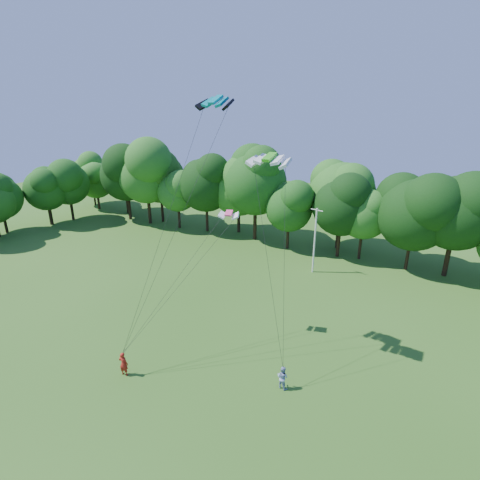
% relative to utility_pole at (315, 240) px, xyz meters
% --- Properties ---
extents(ground, '(160.00, 160.00, 0.00)m').
position_rel_utility_pole_xyz_m(ground, '(-2.82, -28.53, -4.05)').
color(ground, '#2D5C19').
rests_on(ground, ground).
extents(utility_pole, '(1.54, 0.51, 7.87)m').
position_rel_utility_pole_xyz_m(utility_pole, '(0.00, 0.00, 0.00)').
color(utility_pole, silver).
rests_on(utility_pole, ground).
extents(kite_flyer_left, '(0.78, 0.59, 1.93)m').
position_rel_utility_pole_xyz_m(kite_flyer_left, '(-6.59, -24.13, -3.09)').
color(kite_flyer_left, '#B01E16').
rests_on(kite_flyer_left, ground).
extents(kite_flyer_right, '(0.98, 0.83, 1.76)m').
position_rel_utility_pole_xyz_m(kite_flyer_right, '(4.23, -19.81, -3.18)').
color(kite_flyer_right, '#94A6CD').
rests_on(kite_flyer_right, ground).
extents(kite_teal, '(2.85, 1.49, 0.68)m').
position_rel_utility_pole_xyz_m(kite_teal, '(-3.01, -16.29, 15.17)').
color(kite_teal, '#04818B').
rests_on(kite_teal, ground).
extents(kite_green, '(3.03, 1.40, 0.54)m').
position_rel_utility_pole_xyz_m(kite_green, '(1.16, -16.17, 11.47)').
color(kite_green, green).
rests_on(kite_green, ground).
extents(kite_pink, '(1.84, 1.26, 0.36)m').
position_rel_utility_pole_xyz_m(kite_pink, '(-2.84, -14.92, 6.62)').
color(kite_pink, '#FF4684').
rests_on(kite_pink, ground).
extents(tree_back_west, '(9.04, 9.04, 13.15)m').
position_rel_utility_pole_xyz_m(tree_back_west, '(-28.98, 7.60, 4.16)').
color(tree_back_west, '#2F1F13').
rests_on(tree_back_west, ground).
extents(tree_back_center, '(7.98, 7.98, 11.60)m').
position_rel_utility_pole_xyz_m(tree_back_center, '(1.31, 6.34, 3.19)').
color(tree_back_center, black).
rests_on(tree_back_center, ground).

